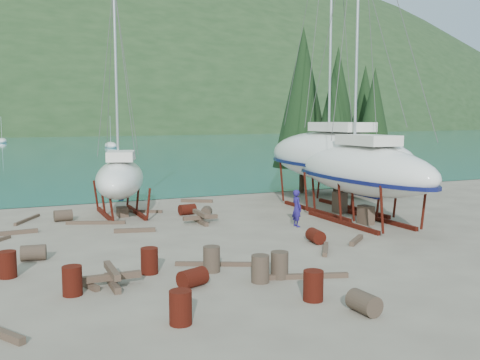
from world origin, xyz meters
name	(u,v)px	position (x,y,z in m)	size (l,w,h in m)	color
ground	(241,254)	(0.00, 0.00, 0.00)	(600.00, 600.00, 0.00)	#675D51
bay_water	(16,128)	(0.00, 315.00, 0.01)	(700.00, 700.00, 0.00)	#187079
far_hill	(16,128)	(0.00, 320.00, 0.00)	(800.00, 360.00, 110.00)	#1E351A
far_house_right	(109,125)	(30.00, 190.00, 2.92)	(6.60, 5.60, 5.60)	beige
cypress_near_right	(337,110)	(12.50, 12.00, 5.79)	(3.60, 3.60, 10.00)	black
cypress_mid_right	(374,123)	(14.00, 10.00, 4.92)	(3.06, 3.06, 8.50)	black
cypress_back_left	(303,98)	(11.00, 14.00, 6.66)	(4.14, 4.14, 11.50)	black
cypress_far_right	(364,119)	(15.50, 13.00, 5.21)	(3.24, 3.24, 9.00)	black
moored_boat_mid	(111,146)	(10.00, 80.00, 0.39)	(2.00, 5.00, 6.05)	white
moored_boat_far	(2,141)	(-8.00, 110.00, 0.39)	(2.00, 5.00, 6.05)	white
large_sailboat_near	(361,169)	(8.09, 3.42, 2.71)	(3.38, 10.76, 16.83)	white
large_sailboat_far	(335,156)	(8.80, 6.76, 3.12)	(4.05, 12.25, 19.13)	white
small_sailboat_shore	(120,178)	(-2.49, 10.33, 2.04)	(4.51, 8.14, 12.42)	white
worker	(297,208)	(4.65, 3.77, 0.90)	(0.66, 0.43, 1.80)	navy
drum_0	(72,281)	(-6.53, -2.34, 0.44)	(0.58, 0.58, 0.88)	#55160E
drum_1	(364,303)	(0.42, -7.08, 0.29)	(0.58, 0.58, 0.88)	#2D2823
drum_3	(313,286)	(-0.28, -5.65, 0.44)	(0.58, 0.58, 0.88)	#55160E
drum_4	(187,209)	(0.85, 9.02, 0.29)	(0.58, 0.58, 0.88)	#55160E
drum_5	(212,259)	(-1.89, -1.74, 0.44)	(0.58, 0.58, 0.88)	#2D2823
drum_6	(316,236)	(3.66, 0.47, 0.29)	(0.58, 0.58, 0.88)	#55160E
drum_8	(7,264)	(-8.25, 0.37, 0.44)	(0.58, 0.58, 0.88)	#55160E
drum_9	(63,215)	(-5.53, 9.87, 0.29)	(0.58, 0.58, 0.88)	#2D2823
drum_11	(206,212)	(1.48, 7.78, 0.29)	(0.58, 0.58, 0.88)	#2D2823
drum_12	(193,278)	(-3.03, -3.05, 0.29)	(0.58, 0.58, 0.88)	#55160E
drum_13	(181,307)	(-4.30, -5.81, 0.44)	(0.58, 0.58, 0.88)	#55160E
drum_14	(149,261)	(-3.88, -1.08, 0.44)	(0.58, 0.58, 0.88)	#55160E
drum_15	(33,253)	(-7.35, 2.31, 0.29)	(0.58, 0.58, 0.88)	#2D2823
drum_16	(260,269)	(-0.90, -3.48, 0.44)	(0.58, 0.58, 0.88)	#2D2823
drum_17	(279,265)	(-0.12, -3.33, 0.44)	(0.58, 0.58, 0.88)	#2D2823
timber_0	(27,220)	(-7.20, 10.65, 0.07)	(0.14, 2.65, 0.14)	brown
timber_1	(356,240)	(5.26, -0.18, 0.10)	(0.19, 1.66, 0.19)	brown
timber_2	(14,233)	(-7.90, 7.42, 0.09)	(0.19, 2.03, 0.19)	brown
timber_3	(216,264)	(-1.49, -1.14, 0.07)	(0.15, 2.91, 0.15)	brown
timber_5	(304,276)	(0.58, -3.72, 0.08)	(0.16, 2.95, 0.16)	brown
timber_6	(197,201)	(2.77, 12.91, 0.10)	(0.19, 2.01, 0.19)	brown
timber_7	(325,249)	(3.22, -0.94, 0.09)	(0.17, 1.87, 0.17)	brown
timber_8	(135,230)	(-2.82, 5.68, 0.09)	(0.19, 1.88, 0.19)	brown
timber_9	(142,211)	(-1.27, 10.69, 0.08)	(0.15, 2.33, 0.15)	brown
timber_10	(96,223)	(-4.15, 8.35, 0.08)	(0.16, 2.91, 0.16)	brown
timber_12	(81,282)	(-6.17, -1.39, 0.08)	(0.17, 2.03, 0.17)	brown
timber_pile_fore	(112,277)	(-5.29, -1.96, 0.30)	(1.80, 1.80, 0.60)	brown
timber_pile_aft	(200,217)	(0.66, 6.42, 0.30)	(1.80, 1.80, 0.60)	brown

